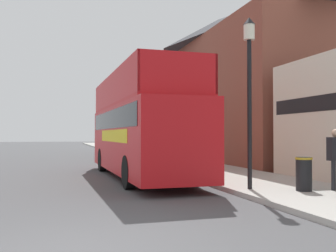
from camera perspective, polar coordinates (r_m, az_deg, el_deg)
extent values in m
plane|color=#4C4C4F|center=(26.82, -15.53, -4.90)|extent=(144.00, 144.00, 0.00)
cube|color=#ADAAA3|center=(24.77, 0.01, -5.09)|extent=(3.74, 108.00, 0.14)
cube|color=brown|center=(29.61, 7.32, 3.10)|extent=(6.00, 23.69, 7.95)
pyramid|color=#2D2D33|center=(30.44, 7.29, 12.88)|extent=(6.00, 23.69, 2.42)
cube|color=red|center=(15.72, -4.05, -1.88)|extent=(2.62, 10.54, 2.52)
cube|color=yellow|center=(15.21, -3.60, -1.43)|extent=(2.54, 5.82, 0.45)
cube|color=black|center=(15.73, -4.04, 0.89)|extent=(2.63, 9.70, 0.70)
cube|color=red|center=(15.76, -4.04, 2.88)|extent=(2.60, 9.70, 0.10)
cube|color=red|center=(15.60, -8.23, 5.30)|extent=(0.27, 9.65, 1.18)
cube|color=red|center=(16.12, 0.02, 5.07)|extent=(0.27, 9.65, 1.18)
cube|color=red|center=(11.24, 1.54, 7.84)|extent=(2.40, 0.12, 1.18)
cube|color=red|center=(19.80, -6.72, 3.90)|extent=(2.43, 1.52, 1.18)
cylinder|color=black|center=(18.76, -9.54, -4.88)|extent=(0.30, 1.07, 1.07)
cylinder|color=black|center=(19.17, -3.10, -4.82)|extent=(0.30, 1.07, 1.07)
cylinder|color=black|center=(12.57, -5.73, -6.69)|extent=(0.30, 1.07, 1.07)
cylinder|color=black|center=(13.17, 3.59, -6.45)|extent=(0.30, 1.07, 1.07)
cube|color=maroon|center=(23.53, -6.62, -4.22)|extent=(1.98, 4.49, 0.65)
cube|color=black|center=(23.38, -6.55, -2.86)|extent=(1.64, 2.19, 0.47)
cylinder|color=black|center=(24.72, -9.12, -4.49)|extent=(0.24, 0.66, 0.65)
cylinder|color=black|center=(25.05, -5.52, -4.46)|extent=(0.24, 0.66, 0.65)
cylinder|color=black|center=(22.05, -7.87, -4.89)|extent=(0.24, 0.66, 0.65)
cylinder|color=black|center=(22.41, -3.87, -4.84)|extent=(0.24, 0.66, 0.65)
cylinder|color=#232328|center=(12.20, 22.90, -6.63)|extent=(0.13, 0.13, 0.84)
cube|color=black|center=(12.21, 23.19, -3.07)|extent=(0.46, 0.25, 0.67)
sphere|color=tan|center=(12.20, 23.17, -0.96)|extent=(0.23, 0.23, 0.23)
cylinder|color=black|center=(11.73, 11.75, 1.70)|extent=(0.13, 0.13, 4.37)
cylinder|color=silver|center=(12.10, 11.69, 13.18)|extent=(0.32, 0.32, 0.45)
cone|color=black|center=(12.19, 11.69, 14.70)|extent=(0.35, 0.35, 0.22)
cylinder|color=black|center=(20.59, -0.86, 0.45)|extent=(0.13, 0.13, 4.40)
cylinder|color=silver|center=(20.80, -0.86, 7.14)|extent=(0.32, 0.32, 0.45)
cone|color=black|center=(20.86, -0.86, 8.05)|extent=(0.35, 0.35, 0.22)
cylinder|color=black|center=(29.88, -5.30, -0.48)|extent=(0.13, 0.13, 3.98)
cylinder|color=silver|center=(30.00, -5.29, 3.75)|extent=(0.32, 0.32, 0.45)
cone|color=black|center=(30.03, -5.29, 4.38)|extent=(0.35, 0.35, 0.22)
cylinder|color=black|center=(11.78, 19.11, -6.59)|extent=(0.44, 0.44, 0.95)
cylinder|color=#B28E1E|center=(11.75, 19.10, -4.47)|extent=(0.48, 0.48, 0.06)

